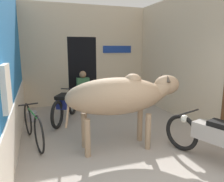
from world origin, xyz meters
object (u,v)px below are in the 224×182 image
at_px(cow, 121,96).
at_px(plastic_stool, 94,100).
at_px(motorcycle_near, 214,138).
at_px(bucket, 32,116).
at_px(bicycle, 33,126).
at_px(shopkeeper_seated, 83,89).
at_px(motorcycle_far, 66,104).

bearing_deg(cow, plastic_stool, 84.87).
relative_size(motorcycle_near, bucket, 7.23).
bearing_deg(bicycle, shopkeeper_seated, 56.14).
bearing_deg(cow, bucket, 126.42).
xyz_separation_m(motorcycle_near, motorcycle_far, (-2.06, 3.09, -0.01)).
relative_size(cow, plastic_stool, 5.93).
xyz_separation_m(bicycle, plastic_stool, (1.92, 2.40, -0.16)).
xyz_separation_m(motorcycle_far, bucket, (-0.88, 0.27, -0.32)).
height_order(shopkeeper_seated, plastic_stool, shopkeeper_seated).
bearing_deg(motorcycle_near, bucket, 131.20).
xyz_separation_m(motorcycle_near, bicycle, (-2.89, 1.87, -0.09)).
height_order(motorcycle_near, motorcycle_far, motorcycle_near).
relative_size(motorcycle_near, motorcycle_far, 1.10).
distance_m(motorcycle_far, bicycle, 1.47).
distance_m(cow, motorcycle_near, 1.76).
relative_size(bicycle, shopkeeper_seated, 1.43).
distance_m(cow, bucket, 2.97).
distance_m(bicycle, shopkeeper_seated, 2.80).
height_order(motorcycle_near, bucket, motorcycle_near).
bearing_deg(bucket, motorcycle_far, -17.30).
distance_m(motorcycle_near, plastic_stool, 4.39).
height_order(bicycle, bucket, bicycle).
bearing_deg(shopkeeper_seated, motorcycle_far, -123.25).
bearing_deg(bicycle, cow, -25.79).
xyz_separation_m(cow, plastic_stool, (0.29, 3.19, -0.84)).
xyz_separation_m(motorcycle_near, shopkeeper_seated, (-1.34, 4.19, 0.18)).
xyz_separation_m(motorcycle_far, bicycle, (-0.83, -1.21, -0.08)).
xyz_separation_m(motorcycle_near, bucket, (-2.94, 3.36, -0.33)).
xyz_separation_m(cow, bicycle, (-1.63, 0.79, -0.67)).
distance_m(cow, plastic_stool, 3.31).
distance_m(motorcycle_near, shopkeeper_seated, 4.40).
distance_m(plastic_stool, bucket, 2.17).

